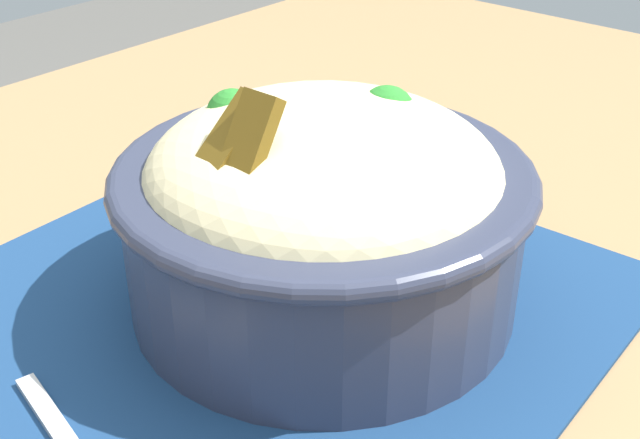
% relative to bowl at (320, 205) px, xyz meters
% --- Properties ---
extents(placemat, '(0.41, 0.35, 0.00)m').
position_rel_bowl_xyz_m(placemat, '(0.05, -0.02, -0.06)').
color(placemat, navy).
rests_on(placemat, table).
extents(bowl, '(0.26, 0.26, 0.14)m').
position_rel_bowl_xyz_m(bowl, '(0.00, 0.00, 0.00)').
color(bowl, '#2D3347').
rests_on(bowl, placemat).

